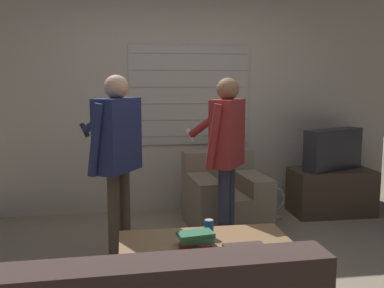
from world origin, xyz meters
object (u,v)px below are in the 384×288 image
Objects in this scene: tv at (333,149)px; coffee_table at (206,247)px; book_stack at (196,239)px; soda_can at (209,228)px; person_right_standing at (226,145)px; person_left_standing at (117,147)px; spare_remote at (196,249)px; armchair_beige at (225,198)px; floor_fan at (273,204)px.

coffee_table is at bearing 21.42° from tv.
book_stack is (-0.08, -0.06, 0.08)m from coffee_table.
tv is 6.17× the size of soda_can.
person_right_standing is at bearing 69.53° from coffee_table.
coffee_table is at bearing -110.95° from person_left_standing.
tv reaches higher than soda_can.
spare_remote is (-1.90, -2.02, -0.29)m from tv.
armchair_beige is 1.86m from spare_remote.
tv reaches higher than armchair_beige.
floor_fan is (1.17, 1.86, -0.34)m from book_stack.
book_stack is 2.22m from floor_fan.
person_left_standing is 0.96m from person_right_standing.
floor_fan is at bearing -27.45° from person_left_standing.
person_left_standing is at bearing -148.94° from floor_fan.
coffee_table reaches higher than floor_fan.
tv is at bearing 5.23° from floor_fan.
spare_remote is at bearing -121.84° from coffee_table.
book_stack is (-1.89, -1.92, -0.26)m from tv.
tv is (1.81, 1.86, 0.34)m from coffee_table.
tv is 0.93m from floor_fan.
armchair_beige is at bearing 72.88° from coffee_table.
coffee_table is 1.15m from person_left_standing.
soda_can reaches higher than book_stack.
person_right_standing is (-1.46, -0.94, 0.22)m from tv.
floor_fan is (1.09, 1.80, -0.25)m from coffee_table.
book_stack reaches higher than spare_remote.
armchair_beige is 1.77m from book_stack.
person_left_standing is 1.19m from spare_remote.
armchair_beige is 0.97m from person_right_standing.
person_right_standing is at bearing 66.60° from book_stack.
tv is 2.65m from person_left_standing.
person_right_standing is 1.01m from soda_can.
floor_fan is at bearing 70.65° from spare_remote.
armchair_beige is 6.42× the size of spare_remote.
tv is at bearing -23.35° from person_right_standing.
person_left_standing reaches higher than soda_can.
person_left_standing reaches higher than armchair_beige.
coffee_table is 2.62m from tv.
tv is (1.31, 0.25, 0.45)m from armchair_beige.
coffee_table is 0.14m from soda_can.
soda_can is (0.04, 0.08, 0.10)m from coffee_table.
person_right_standing is at bearing 8.19° from tv.
coffee_table is 2.12m from floor_fan.
coffee_table is 0.19m from spare_remote.
soda_can is at bearing 67.76° from armchair_beige.
floor_fan is (0.60, 0.19, -0.15)m from armchair_beige.
armchair_beige reaches higher than coffee_table.
person_left_standing is 1.11m from book_stack.
person_left_standing is at bearing 132.43° from soda_can.
book_stack is 2.02× the size of soda_can.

